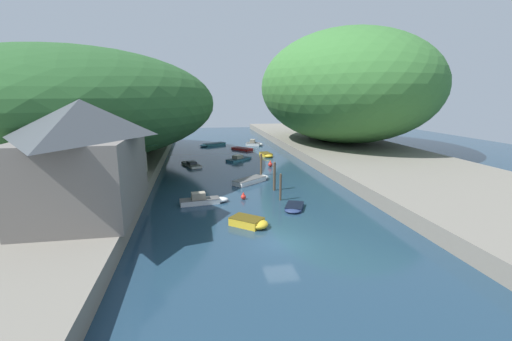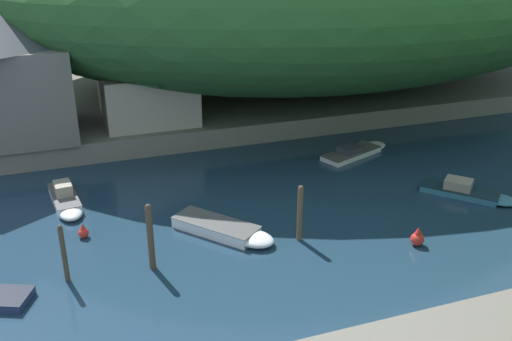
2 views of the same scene
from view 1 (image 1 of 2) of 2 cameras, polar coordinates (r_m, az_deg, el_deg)
water_surface at (r=55.13m, az=-3.35°, el=0.86°), size 130.00×130.00×0.00m
left_bank at (r=57.09m, az=-26.55°, el=0.72°), size 22.00×120.00×1.51m
right_bank at (r=61.73m, az=18.01°, el=2.24°), size 22.00×120.00×1.51m
hillside_left at (r=60.78m, az=-27.20°, el=9.87°), size 41.20×57.69×16.47m
hillside_right at (r=73.70m, az=14.37°, el=13.34°), size 32.81×45.93×22.27m
waterfront_building at (r=31.48m, az=-26.58°, el=2.36°), size 8.38×13.58×9.30m
boathouse_shed at (r=43.19m, az=-23.26°, el=2.30°), size 7.98×7.29×5.28m
boat_mid_channel at (r=70.86m, az=-2.64°, el=3.66°), size 4.80×5.15×0.44m
boat_small_dinghy at (r=44.59m, az=-0.48°, el=-1.54°), size 5.65×5.09×0.61m
boat_far_right_bank at (r=56.03m, az=-10.91°, el=1.09°), size 3.72×6.15×0.76m
boat_white_cruiser at (r=62.98m, az=1.80°, el=2.62°), size 2.08×4.07×0.61m
boat_open_rowboat at (r=59.50m, az=-2.66°, el=2.02°), size 5.36×5.02×0.96m
boat_far_upstream at (r=36.30m, az=-8.59°, el=-4.87°), size 5.18×1.93×1.24m
boat_red_skiff at (r=34.30m, az=6.36°, el=-6.18°), size 2.73×3.59×0.40m
boat_moored_right at (r=29.91m, az=-0.88°, el=-8.65°), size 3.67×3.48×0.72m
boat_cabin_cruiser at (r=76.83m, az=-7.43°, el=4.31°), size 6.26×4.72×0.54m
boat_yellow_tender at (r=76.43m, az=-0.23°, el=4.50°), size 4.15×2.95×1.39m
mooring_post_second at (r=36.77m, az=4.11°, el=-2.73°), size 0.24×0.24×2.97m
mooring_post_middle at (r=40.48m, az=3.09°, el=-0.93°), size 0.31×0.31×3.45m
mooring_post_farthest at (r=47.92m, az=0.86°, el=1.03°), size 0.30×0.30×3.16m
channel_buoy_near at (r=37.32m, az=-2.12°, el=-4.35°), size 0.55×0.55×0.83m
channel_buoy_far at (r=53.98m, az=2.40°, el=1.06°), size 0.71×0.71×1.06m
person_on_quay at (r=29.21m, az=-22.51°, el=-5.72°), size 0.29×0.42×1.69m
person_by_boathouse at (r=30.80m, az=-24.60°, el=-4.99°), size 0.28×0.41×1.69m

